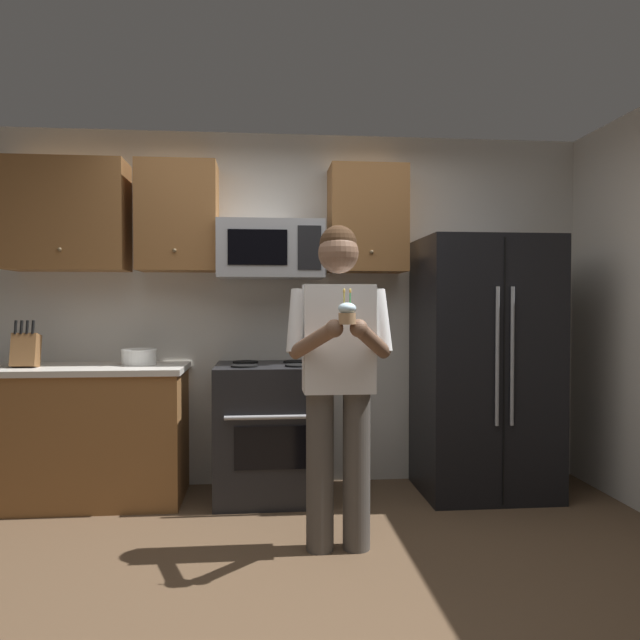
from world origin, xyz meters
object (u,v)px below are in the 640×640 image
cupcake (347,313)px  oven_range (271,431)px  microwave (271,250)px  refrigerator (484,366)px  knife_block (26,350)px  bowl_large_white (139,356)px  person (339,367)px

cupcake → oven_range: bearing=105.2°
microwave → refrigerator: microwave is taller
knife_block → refrigerator: bearing=-0.2°
bowl_large_white → person: bearing=-39.2°
microwave → refrigerator: 1.72m
microwave → bowl_large_white: bearing=-176.5°
knife_block → person: bearing=-25.3°
oven_range → knife_block: (-1.62, -0.03, 0.57)m
person → cupcake: (-0.00, -0.33, 0.30)m
refrigerator → person: bearing=-141.4°
microwave → cupcake: size_ratio=4.26×
refrigerator → bowl_large_white: 2.41m
knife_block → bowl_large_white: size_ratio=1.34×
refrigerator → microwave: bearing=174.0°
person → oven_range: bearing=110.0°
oven_range → refrigerator: bearing=-1.5°
microwave → cupcake: microwave is taller
oven_range → bowl_large_white: (-0.90, 0.06, 0.52)m
bowl_large_white → oven_range: bearing=-4.1°
oven_range → bowl_large_white: 1.04m
person → cupcake: bearing=-90.0°
knife_block → bowl_large_white: bearing=7.5°
refrigerator → knife_block: bearing=179.8°
refrigerator → bowl_large_white: bearing=177.5°
oven_range → refrigerator: refrigerator is taller
bowl_large_white → cupcake: (1.25, -1.35, 0.31)m
person → refrigerator: bearing=38.6°
bowl_large_white → person: (1.25, -1.02, 0.02)m
cupcake → microwave: bearing=103.9°
oven_range → knife_block: knife_block is taller
microwave → bowl_large_white: microwave is taller
microwave → person: 1.34m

